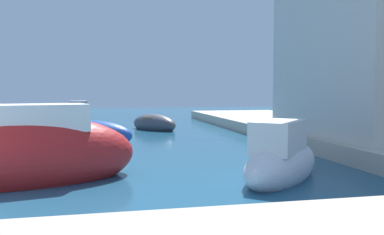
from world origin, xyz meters
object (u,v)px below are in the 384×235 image
at_px(moored_boat_0, 17,155).
at_px(moored_boat_10, 281,161).
at_px(moored_boat_1, 154,124).
at_px(moored_boat_8, 79,119).
at_px(moored_boat_9, 91,135).

relative_size(moored_boat_0, moored_boat_10, 1.64).
xyz_separation_m(moored_boat_1, moored_boat_8, (-3.79, 2.19, 0.15)).
xyz_separation_m(moored_boat_0, moored_boat_10, (5.73, -0.90, -0.18)).
xyz_separation_m(moored_boat_0, moored_boat_1, (4.31, 11.10, -0.30)).
bearing_deg(moored_boat_1, moored_boat_0, -53.11).
relative_size(moored_boat_9, moored_boat_10, 1.05).
relative_size(moored_boat_1, moored_boat_8, 0.96).
distance_m(moored_boat_1, moored_boat_8, 4.38).
distance_m(moored_boat_0, moored_boat_8, 13.30).
bearing_deg(moored_boat_0, moored_boat_8, -105.26).
xyz_separation_m(moored_boat_9, moored_boat_10, (4.37, -7.42, 0.10)).
bearing_deg(moored_boat_1, moored_boat_9, -64.72).
distance_m(moored_boat_1, moored_boat_10, 12.09).
xyz_separation_m(moored_boat_8, moored_boat_9, (0.84, -6.77, -0.13)).
relative_size(moored_boat_8, moored_boat_10, 0.99).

